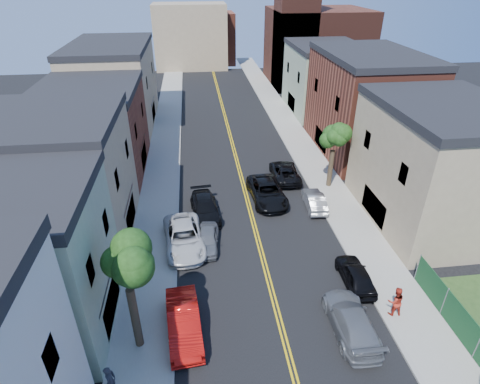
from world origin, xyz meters
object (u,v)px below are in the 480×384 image
object	(u,v)px
black_car_right	(356,275)
black_suv_lane	(267,192)
silver_car_right	(314,200)
grey_car_right	(351,320)
red_sedan	(184,322)
white_pickup	(184,237)
dark_car_right_far	(285,172)
black_car_left	(205,208)
pedestrian_left	(111,381)
pedestrian_right	(395,301)
grey_car_left	(208,239)

from	to	relation	value
black_car_right	black_suv_lane	distance (m)	11.64
silver_car_right	grey_car_right	bearing A→B (deg)	85.78
red_sedan	white_pickup	bearing A→B (deg)	85.04
black_car_right	dark_car_right_far	xyz separation A→B (m)	(-1.35, 14.77, 0.03)
black_car_left	silver_car_right	bearing A→B (deg)	-4.43
black_suv_lane	pedestrian_left	xyz separation A→B (m)	(-10.57, -17.03, 0.25)
black_car_right	silver_car_right	bearing A→B (deg)	-88.56
grey_car_right	silver_car_right	size ratio (longest dim) A/B	1.29
black_suv_lane	red_sedan	bearing A→B (deg)	-121.48
red_sedan	pedestrian_right	bearing A→B (deg)	-6.08
black_car_left	black_suv_lane	xyz separation A→B (m)	(5.51, 1.86, 0.07)
pedestrian_left	grey_car_left	bearing A→B (deg)	-18.06
black_car_left	silver_car_right	world-z (taller)	black_car_left
white_pickup	black_car_left	size ratio (longest dim) A/B	1.14
black_car_left	pedestrian_right	distance (m)	15.98
black_car_left	black_car_right	distance (m)	13.05
black_car_left	black_suv_lane	distance (m)	5.81
white_pickup	dark_car_right_far	bearing A→B (deg)	38.73
red_sedan	dark_car_right_far	xyz separation A→B (m)	(9.64, 17.45, -0.09)
dark_car_right_far	pedestrian_left	size ratio (longest dim) A/B	2.89
black_car_left	grey_car_left	bearing A→B (deg)	-95.56
pedestrian_right	red_sedan	bearing A→B (deg)	2.32
black_car_left	grey_car_right	bearing A→B (deg)	-64.85
silver_car_right	black_suv_lane	size ratio (longest dim) A/B	0.69
grey_car_left	pedestrian_right	bearing A→B (deg)	-31.06
black_suv_lane	grey_car_right	bearing A→B (deg)	-85.63
red_sedan	black_car_right	size ratio (longest dim) A/B	1.21
silver_car_right	dark_car_right_far	bearing A→B (deg)	-72.83
black_car_right	black_suv_lane	xyz separation A→B (m)	(-3.79, 11.01, 0.12)
grey_car_right	dark_car_right_far	world-z (taller)	grey_car_right
grey_car_left	dark_car_right_far	bearing A→B (deg)	56.70
grey_car_right	black_suv_lane	world-z (taller)	black_suv_lane
silver_car_right	black_suv_lane	xyz separation A→B (m)	(-3.79, 1.67, 0.15)
red_sedan	black_suv_lane	world-z (taller)	red_sedan
red_sedan	black_car_right	xyz separation A→B (m)	(10.98, 2.68, -0.12)
white_pickup	black_car_right	xyz separation A→B (m)	(11.00, -5.20, -0.11)
grey_car_left	black_suv_lane	bearing A→B (deg)	53.38
black_car_left	dark_car_right_far	size ratio (longest dim) A/B	0.98
pedestrian_left	black_car_right	bearing A→B (deg)	-60.58
grey_car_right	silver_car_right	bearing A→B (deg)	-96.45
black_suv_lane	silver_car_right	bearing A→B (deg)	-27.57
white_pickup	grey_car_right	world-z (taller)	white_pickup
red_sedan	pedestrian_left	bearing A→B (deg)	-140.29
grey_car_right	black_car_right	distance (m)	4.03
grey_car_right	pedestrian_left	bearing A→B (deg)	11.64
black_suv_lane	pedestrian_right	xyz separation A→B (m)	(4.99, -13.90, 0.30)
white_pickup	black_car_right	size ratio (longest dim) A/B	1.42
silver_car_right	dark_car_right_far	xyz separation A→B (m)	(-1.35, 5.44, 0.06)
black_car_right	pedestrian_left	size ratio (longest dim) A/B	2.24
grey_car_left	black_suv_lane	size ratio (longest dim) A/B	0.66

